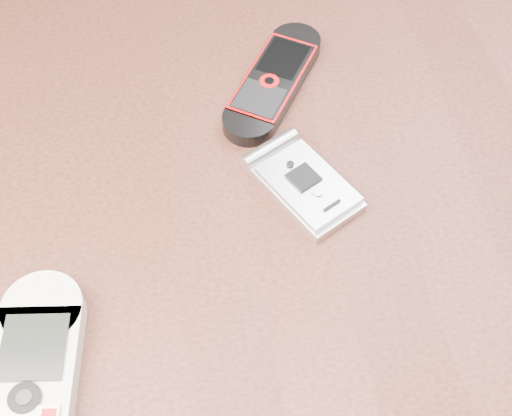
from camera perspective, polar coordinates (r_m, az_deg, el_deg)
The scene contains 4 objects.
table at distance 0.58m, azimuth -0.49°, elevation -6.60°, with size 1.20×0.80×0.75m.
nokia_white at distance 0.44m, azimuth -17.63°, elevation -13.94°, with size 0.05×0.16×0.02m, color silver.
nokia_black_red at distance 0.57m, azimuth 1.40°, elevation 10.14°, with size 0.04×0.13×0.01m, color black.
motorola_razr at distance 0.50m, azimuth 3.96°, elevation 1.88°, with size 0.05×0.09×0.01m, color silver.
Camera 1 is at (-0.04, -0.27, 1.16)m, focal length 50.00 mm.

